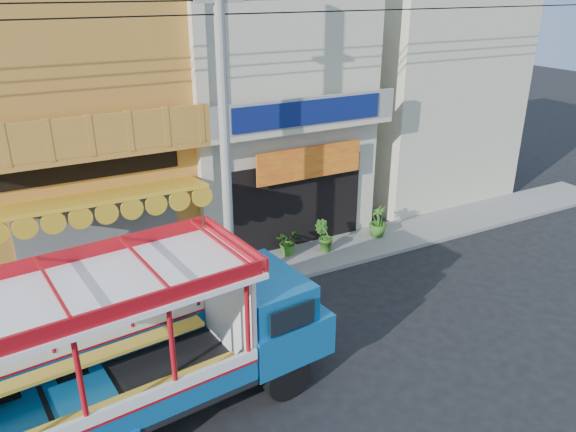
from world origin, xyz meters
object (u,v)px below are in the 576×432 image
object	(u,v)px
potted_plant_a	(288,241)
songthaew_truck	(173,337)
utility_pole	(229,112)
green_sign	(62,301)
potted_plant_c	(378,221)
potted_plant_b	(324,236)

from	to	relation	value
potted_plant_a	songthaew_truck	bearing A→B (deg)	-169.16
utility_pole	green_sign	size ratio (longest dim) A/B	25.88
green_sign	potted_plant_a	bearing A→B (deg)	4.08
songthaew_truck	potted_plant_c	bearing A→B (deg)	28.91
songthaew_truck	green_sign	bearing A→B (deg)	109.87
potted_plant_b	potted_plant_a	bearing A→B (deg)	13.47
potted_plant_b	potted_plant_c	world-z (taller)	potted_plant_c
potted_plant_a	potted_plant_b	xyz separation A→B (m)	(1.09, -0.37, 0.09)
songthaew_truck	potted_plant_b	xyz separation A→B (m)	(6.21, 4.50, -1.03)
green_sign	utility_pole	bearing A→B (deg)	-8.90
songthaew_truck	potted_plant_b	distance (m)	7.74
potted_plant_a	utility_pole	bearing A→B (deg)	174.73
songthaew_truck	potted_plant_a	world-z (taller)	songthaew_truck
green_sign	potted_plant_b	distance (m)	7.80
green_sign	potted_plant_b	world-z (taller)	green_sign
utility_pole	potted_plant_c	bearing A→B (deg)	9.67
utility_pole	songthaew_truck	distance (m)	5.76
songthaew_truck	green_sign	xyz separation A→B (m)	(-1.59, 4.39, -1.10)
green_sign	potted_plant_c	distance (m)	10.00
utility_pole	potted_plant_c	distance (m)	7.13
green_sign	potted_plant_c	xyz separation A→B (m)	(9.99, 0.25, 0.08)
green_sign	potted_plant_c	size ratio (longest dim) A/B	1.01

